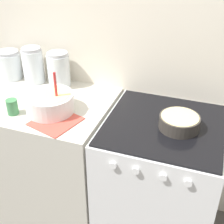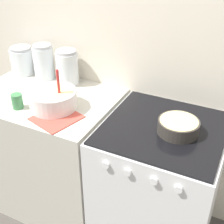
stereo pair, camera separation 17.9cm
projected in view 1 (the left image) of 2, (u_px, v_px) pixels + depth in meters
wall_back at (125, 48)px, 2.03m from camera, size 4.89×0.05×2.40m
countertop_cabinet at (45, 155)px, 2.25m from camera, size 0.95×0.68×0.91m
stove at (158, 183)px, 2.01m from camera, size 0.69×0.70×0.91m
mixing_bowl at (50, 102)px, 1.86m from camera, size 0.29×0.29×0.27m
baking_pan at (179, 122)px, 1.72m from camera, size 0.22×0.22×0.08m
storage_jar_left at (10, 67)px, 2.26m from camera, size 0.17×0.17×0.21m
storage_jar_middle at (33, 68)px, 2.19m from camera, size 0.15×0.15×0.25m
storage_jar_right at (59, 72)px, 2.14m from camera, size 0.15×0.15×0.25m
tin_can at (12, 107)px, 1.85m from camera, size 0.07×0.07×0.09m
recipe_page at (56, 121)px, 1.79m from camera, size 0.29×0.30×0.01m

